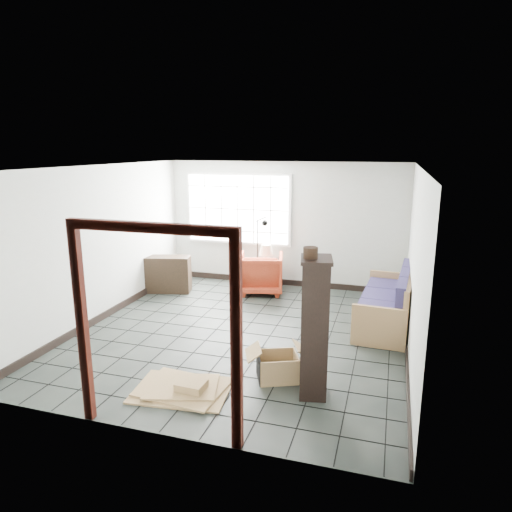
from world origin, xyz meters
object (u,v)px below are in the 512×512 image
(futon_sofa, at_px, (390,305))
(tall_shelf, at_px, (314,327))
(armchair, at_px, (261,271))
(side_table, at_px, (264,269))

(futon_sofa, distance_m, tall_shelf, 2.73)
(tall_shelf, bearing_deg, armchair, 104.45)
(futon_sofa, height_order, armchair, futon_sofa)
(armchair, height_order, tall_shelf, tall_shelf)
(side_table, xyz_separation_m, tall_shelf, (1.72, -3.89, 0.45))
(armchair, relative_size, side_table, 1.60)
(futon_sofa, relative_size, tall_shelf, 1.28)
(futon_sofa, relative_size, armchair, 2.43)
(armchair, bearing_deg, tall_shelf, 101.63)
(armchair, bearing_deg, futon_sofa, 144.09)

